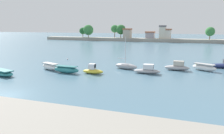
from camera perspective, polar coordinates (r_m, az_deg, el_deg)
The scene contains 12 objects.
ground_plane at distance 27.33m, azimuth -25.94°, elevation -6.80°, with size 400.00×400.00×0.00m, color slate.
moored_boat_1 at distance 38.09m, azimuth -26.95°, elevation -1.41°, with size 5.12×2.94×0.96m.
moored_boat_2 at distance 40.13m, azimuth -16.05°, elevation 0.11°, with size 4.58×2.90×1.21m.
moored_boat_3 at distance 36.82m, azimuth -12.01°, elevation -0.66°, with size 4.77×1.62×1.18m.
moored_boat_4 at distance 35.60m, azimuth -5.11°, elevation -0.90°, with size 3.57×1.41×1.64m.
moored_boat_5 at distance 39.36m, azimuth 3.73°, elevation 0.25°, with size 4.68×2.44×5.86m.
moored_boat_6 at distance 36.12m, azimuth 9.35°, elevation -0.81°, with size 4.50×1.87×1.55m.
moored_boat_7 at distance 39.89m, azimuth 16.88°, elevation 0.02°, with size 4.36×1.66×1.68m.
moored_boat_8 at distance 41.11m, azimuth 23.20°, elevation -0.09°, with size 4.41×3.30×1.23m.
mooring_buoy_0 at distance 45.84m, azimuth 21.37°, elevation 0.52°, with size 0.29×0.29×0.29m, color yellow.
mooring_buoy_1 at distance 50.92m, azimuth -11.68°, elevation 2.06°, with size 0.35×0.35×0.35m, color white.
distant_shoreline at distance 110.80m, azimuth 7.99°, elevation 8.07°, with size 113.16×7.28×8.34m.
Camera 1 is at (18.78, -18.27, 7.78)m, focal length 34.54 mm.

